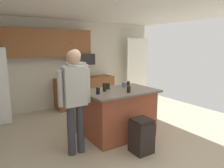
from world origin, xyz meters
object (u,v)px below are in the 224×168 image
Objects in this scene: glass_dark_ale at (108,86)px; glass_stout_tall at (98,91)px; person_guest_by_door at (76,85)px; tumbler_amber at (104,87)px; microwave_over_range at (84,59)px; trash_bin at (141,136)px; mug_ceramic_white at (124,85)px; person_elder_center at (75,95)px; glass_pilsner at (128,85)px; glass_short_whisky at (129,89)px; kitchen_island at (120,113)px.

glass_stout_tall is (-0.40, -0.30, 0.00)m from glass_dark_ale.
tumbler_amber is at bearing -13.60° from person_guest_by_door.
microwave_over_range reaches higher than glass_dark_ale.
person_guest_by_door is at bearing 113.38° from trash_bin.
glass_dark_ale is (-0.39, 0.01, 0.01)m from mug_ceramic_white.
person_elder_center reaches higher than glass_stout_tall.
person_guest_by_door is at bearing 155.29° from mug_ceramic_white.
person_elder_center is at bearing -171.40° from glass_pilsner.
glass_pilsner is at bearing -99.26° from mug_ceramic_white.
microwave_over_range is 2.96m from person_elder_center.
microwave_over_range is 3.36× the size of tumbler_amber.
glass_short_whisky is 0.51m from glass_dark_ale.
person_elder_center is at bearing -118.10° from microwave_over_range.
microwave_over_range is 0.92× the size of trash_bin.
person_guest_by_door is 11.27× the size of glass_pilsner.
kitchen_island is 1.08m from person_guest_by_door.
kitchen_island is 11.30× the size of glass_stout_tall.
tumbler_amber is (-0.56, -0.14, 0.03)m from mug_ceramic_white.
glass_short_whisky is 1.02× the size of glass_dark_ale.
glass_pilsner is (0.89, -0.63, 0.01)m from person_guest_by_door.
tumbler_amber is at bearing 165.06° from kitchen_island.
glass_stout_tall reaches higher than mug_ceramic_white.
kitchen_island is 11.24× the size of glass_short_whisky.
trash_bin is (0.48, -0.69, -0.73)m from glass_stout_tall.
mug_ceramic_white is at bearing 72.02° from trash_bin.
glass_short_whisky is 1.01× the size of glass_stout_tall.
mug_ceramic_white is 1.00× the size of glass_dark_ale.
person_guest_by_door reaches higher than kitchen_island.
tumbler_amber is (-0.31, 0.08, 0.56)m from kitchen_island.
glass_stout_tall reaches higher than kitchen_island.
glass_short_whisky is at bearing -96.79° from microwave_over_range.
person_elder_center reaches higher than glass_short_whisky.
person_guest_by_door reaches higher than trash_bin.
glass_dark_ale is at bearing 94.46° from trash_bin.
glass_dark_ale is 0.50m from glass_stout_tall.
glass_pilsner is 0.54m from tumbler_amber.
tumbler_amber is 0.22m from glass_dark_ale.
person_guest_by_door is 0.66m from tumbler_amber.
glass_pilsner is 0.42m from glass_dark_ale.
glass_pilsner is at bearing -92.86° from microwave_over_range.
person_elder_center reaches higher than glass_dark_ale.
glass_dark_ale reaches higher than kitchen_island.
kitchen_island is 1.19m from person_elder_center.
mug_ceramic_white is at bearing -1.13° from glass_dark_ale.
glass_dark_ale is at bearing 108.62° from glass_short_whisky.
tumbler_amber is 0.27× the size of trash_bin.
glass_pilsner reaches higher than glass_stout_tall.
glass_short_whisky is at bearing -13.93° from person_elder_center.
tumbler_amber is 1.16m from trash_bin.
glass_stout_tall is at bearing 2.54° from person_elder_center.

